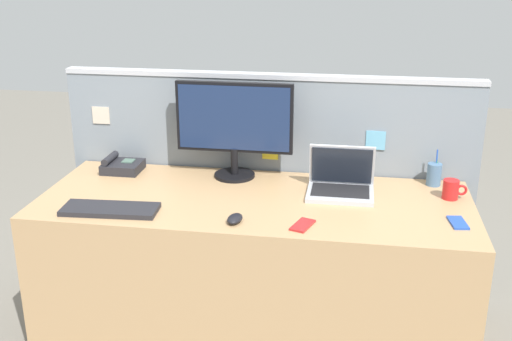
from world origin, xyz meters
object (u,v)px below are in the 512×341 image
(laptop, at_px, (341,182))
(keyboard_main, at_px, (110,209))
(cell_phone_red_case, at_px, (303,225))
(desktop_monitor, at_px, (234,123))
(coffee_mug, at_px, (451,189))
(desk_phone, at_px, (122,166))
(computer_mouse_right_hand, at_px, (235,219))
(pen_cup, at_px, (434,174))
(cell_phone_blue_case, at_px, (458,223))

(laptop, relative_size, keyboard_main, 0.73)
(cell_phone_red_case, bearing_deg, desktop_monitor, 144.14)
(keyboard_main, distance_m, coffee_mug, 1.54)
(coffee_mug, bearing_deg, desktop_monitor, 172.50)
(desk_phone, relative_size, keyboard_main, 0.46)
(computer_mouse_right_hand, relative_size, pen_cup, 0.57)
(desktop_monitor, xyz_separation_m, cell_phone_blue_case, (1.03, -0.42, -0.27))
(computer_mouse_right_hand, relative_size, cell_phone_blue_case, 0.78)
(cell_phone_blue_case, bearing_deg, desk_phone, 158.14)
(computer_mouse_right_hand, bearing_deg, cell_phone_blue_case, 15.96)
(keyboard_main, height_order, computer_mouse_right_hand, computer_mouse_right_hand)
(pen_cup, bearing_deg, cell_phone_red_case, -135.10)
(coffee_mug, bearing_deg, computer_mouse_right_hand, -155.69)
(keyboard_main, distance_m, computer_mouse_right_hand, 0.56)
(coffee_mug, bearing_deg, cell_phone_red_case, -147.32)
(cell_phone_red_case, bearing_deg, desk_phone, 170.34)
(keyboard_main, distance_m, cell_phone_red_case, 0.84)
(desktop_monitor, height_order, computer_mouse_right_hand, desktop_monitor)
(desktop_monitor, relative_size, keyboard_main, 1.39)
(desk_phone, distance_m, cell_phone_red_case, 1.12)
(desktop_monitor, relative_size, computer_mouse_right_hand, 5.80)
(coffee_mug, bearing_deg, keyboard_main, -165.02)
(computer_mouse_right_hand, xyz_separation_m, cell_phone_blue_case, (0.92, 0.14, -0.01))
(desk_phone, xyz_separation_m, cell_phone_blue_case, (1.62, -0.40, -0.02))
(laptop, xyz_separation_m, desk_phone, (-1.12, 0.12, -0.02))
(pen_cup, bearing_deg, laptop, -158.38)
(laptop, relative_size, cell_phone_blue_case, 2.39)
(desk_phone, distance_m, pen_cup, 1.57)
(computer_mouse_right_hand, bearing_deg, coffee_mug, 31.86)
(cell_phone_blue_case, height_order, coffee_mug, coffee_mug)
(computer_mouse_right_hand, bearing_deg, laptop, 51.63)
(desktop_monitor, relative_size, desk_phone, 3.05)
(desk_phone, bearing_deg, desktop_monitor, 2.21)
(desk_phone, relative_size, pen_cup, 1.08)
(desk_phone, relative_size, coffee_mug, 1.72)
(computer_mouse_right_hand, bearing_deg, keyboard_main, -174.62)
(laptop, height_order, keyboard_main, laptop)
(keyboard_main, bearing_deg, cell_phone_red_case, -4.61)
(desktop_monitor, xyz_separation_m, laptop, (0.53, -0.14, -0.22))
(pen_cup, bearing_deg, desk_phone, -178.02)
(cell_phone_red_case, height_order, cell_phone_blue_case, same)
(keyboard_main, distance_m, pen_cup, 1.53)
(keyboard_main, distance_m, cell_phone_blue_case, 1.49)
(desktop_monitor, relative_size, coffee_mug, 5.26)
(laptop, distance_m, coffee_mug, 0.50)
(desktop_monitor, distance_m, cell_phone_blue_case, 1.15)
(desktop_monitor, bearing_deg, cell_phone_blue_case, -22.08)
(keyboard_main, height_order, coffee_mug, coffee_mug)
(laptop, height_order, cell_phone_red_case, laptop)
(cell_phone_red_case, bearing_deg, keyboard_main, -162.55)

